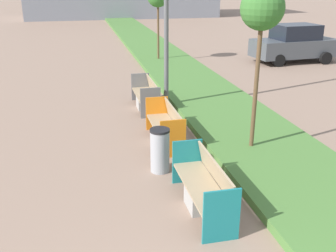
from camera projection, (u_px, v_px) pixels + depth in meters
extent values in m
cube|color=#4C7A38|center=(197.00, 87.00, 14.99)|extent=(2.80, 120.00, 0.18)
cube|color=#9E9B96|center=(202.00, 198.00, 7.23)|extent=(0.52, 0.60, 0.42)
cube|color=tan|center=(202.00, 187.00, 7.15)|extent=(0.58, 2.00, 0.05)
cube|color=tan|center=(217.00, 172.00, 7.11)|extent=(0.14, 1.92, 0.48)
cube|color=#197A7F|center=(221.00, 216.00, 6.21)|extent=(0.62, 0.04, 0.94)
cube|color=#197A7F|center=(187.00, 161.00, 8.07)|extent=(0.62, 0.04, 0.94)
cube|color=#9E9B96|center=(164.00, 134.00, 10.16)|extent=(0.52, 0.60, 0.42)
cube|color=tan|center=(164.00, 126.00, 10.08)|extent=(0.58, 1.87, 0.05)
cube|color=tan|center=(175.00, 116.00, 10.04)|extent=(0.14, 1.80, 0.48)
cube|color=orange|center=(173.00, 139.00, 9.19)|extent=(0.62, 0.04, 0.94)
cube|color=orange|center=(157.00, 113.00, 10.94)|extent=(0.62, 0.04, 0.94)
cube|color=#9E9B96|center=(145.00, 102.00, 12.81)|extent=(0.52, 0.60, 0.42)
cube|color=tan|center=(145.00, 95.00, 12.73)|extent=(0.58, 1.90, 0.05)
cube|color=tan|center=(153.00, 87.00, 12.69)|extent=(0.14, 1.82, 0.48)
cube|color=slate|center=(151.00, 103.00, 11.83)|extent=(0.62, 0.04, 0.94)
cube|color=slate|center=(140.00, 87.00, 13.60)|extent=(0.62, 0.04, 0.94)
cylinder|color=#9EA0A5|center=(160.00, 151.00, 8.54)|extent=(0.42, 0.42, 0.93)
cylinder|color=black|center=(160.00, 130.00, 8.36)|extent=(0.43, 0.43, 0.05)
cylinder|color=brown|center=(256.00, 90.00, 9.08)|extent=(0.10, 0.10, 3.13)
sphere|color=#38702D|center=(262.00, 8.00, 8.43)|extent=(0.96, 0.96, 0.96)
cylinder|color=brown|center=(158.00, 33.00, 19.39)|extent=(0.10, 0.10, 2.89)
cube|color=#474C51|center=(294.00, 48.00, 19.70)|extent=(4.32, 2.08, 0.84)
cube|color=black|center=(296.00, 32.00, 19.42)|extent=(2.21, 1.71, 0.72)
cylinder|color=black|center=(326.00, 58.00, 19.29)|extent=(0.60, 0.20, 0.60)
cylinder|color=black|center=(306.00, 52.00, 20.93)|extent=(0.60, 0.20, 0.60)
cylinder|color=black|center=(279.00, 60.00, 18.77)|extent=(0.60, 0.20, 0.60)
cylinder|color=black|center=(262.00, 54.00, 20.41)|extent=(0.60, 0.20, 0.60)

